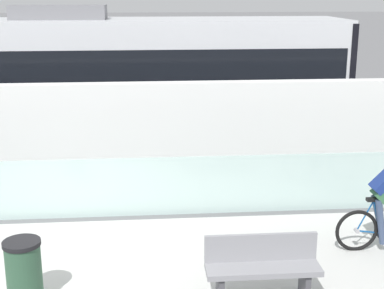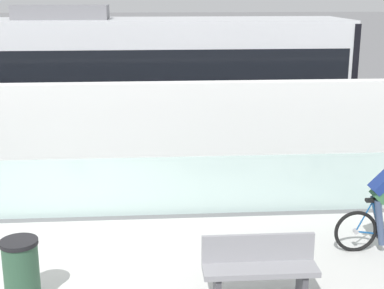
% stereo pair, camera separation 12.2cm
% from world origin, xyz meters
% --- Properties ---
extents(ground_plane, '(200.00, 200.00, 0.00)m').
position_xyz_m(ground_plane, '(0.00, 0.00, 0.00)').
color(ground_plane, slate).
extents(bike_path_deck, '(32.00, 3.20, 0.01)m').
position_xyz_m(bike_path_deck, '(0.00, 0.00, 0.01)').
color(bike_path_deck, silver).
rests_on(bike_path_deck, ground).
extents(glass_parapet, '(32.00, 0.05, 1.15)m').
position_xyz_m(glass_parapet, '(0.00, 1.85, 0.57)').
color(glass_parapet, '#ADC6C1').
rests_on(glass_parapet, ground).
extents(concrete_barrier_wall, '(32.00, 0.36, 2.28)m').
position_xyz_m(concrete_barrier_wall, '(0.00, 3.65, 1.14)').
color(concrete_barrier_wall, white).
rests_on(concrete_barrier_wall, ground).
extents(tram_rail_near, '(32.00, 0.08, 0.01)m').
position_xyz_m(tram_rail_near, '(0.00, 6.13, 0.00)').
color(tram_rail_near, '#595654').
rests_on(tram_rail_near, ground).
extents(tram_rail_far, '(32.00, 0.08, 0.01)m').
position_xyz_m(tram_rail_far, '(0.00, 7.57, 0.00)').
color(tram_rail_far, '#595654').
rests_on(tram_rail_far, ground).
extents(tram, '(11.06, 2.54, 3.81)m').
position_xyz_m(tram, '(1.22, 6.85, 1.89)').
color(tram, silver).
rests_on(tram, ground).
extents(trash_bin, '(0.51, 0.51, 0.96)m').
position_xyz_m(trash_bin, '(-0.29, -1.25, 0.48)').
color(trash_bin, '#33593F').
rests_on(trash_bin, ground).
extents(bench, '(1.60, 0.45, 0.89)m').
position_xyz_m(bench, '(2.98, -1.29, 0.48)').
color(bench, gray).
rests_on(bench, ground).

